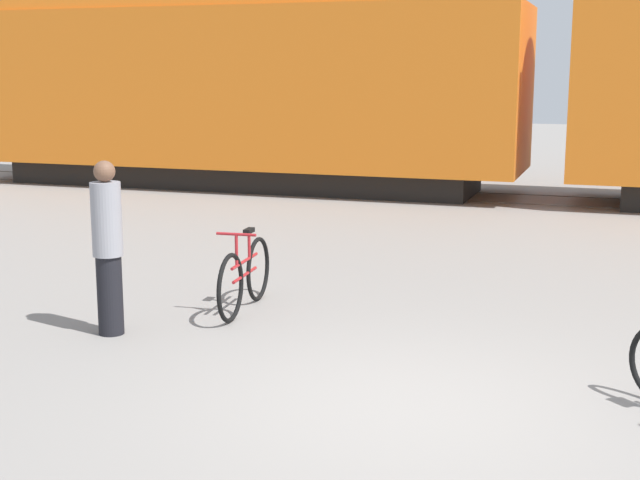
{
  "coord_description": "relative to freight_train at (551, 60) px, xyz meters",
  "views": [
    {
      "loc": [
        1.57,
        -6.78,
        2.73
      ],
      "look_at": [
        -1.19,
        1.25,
        1.1
      ],
      "focal_mm": 50.0,
      "sensor_mm": 36.0,
      "label": 1
    }
  ],
  "objects": [
    {
      "name": "rail_near",
      "position": [
        0.0,
        -0.72,
        -2.91
      ],
      "size": [
        39.28,
        0.07,
        0.01
      ],
      "primitive_type": "cube",
      "color": "#4C4238",
      "rests_on": "ground_plane"
    },
    {
      "name": "person_in_grey",
      "position": [
        -3.42,
        -11.43,
        -1.98
      ],
      "size": [
        0.31,
        0.31,
        1.82
      ],
      "rotation": [
        0.0,
        0.0,
        5.2
      ],
      "color": "black",
      "rests_on": "ground_plane"
    },
    {
      "name": "rail_far",
      "position": [
        0.0,
        0.72,
        -2.91
      ],
      "size": [
        39.28,
        0.07,
        0.01
      ],
      "primitive_type": "cube",
      "color": "#4C4238",
      "rests_on": "ground_plane"
    },
    {
      "name": "bicycle_maroon",
      "position": [
        -2.46,
        -10.13,
        -2.51
      ],
      "size": [
        0.46,
        1.73,
        0.96
      ],
      "color": "black",
      "rests_on": "ground_plane"
    },
    {
      "name": "ground_plane",
      "position": [
        0.0,
        -12.44,
        -2.91
      ],
      "size": [
        80.0,
        80.0,
        0.0
      ],
      "primitive_type": "plane",
      "color": "gray"
    },
    {
      "name": "freight_train",
      "position": [
        0.0,
        0.0,
        0.0
      ],
      "size": [
        27.28,
        3.15,
        5.57
      ],
      "color": "black",
      "rests_on": "ground_plane"
    }
  ]
}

